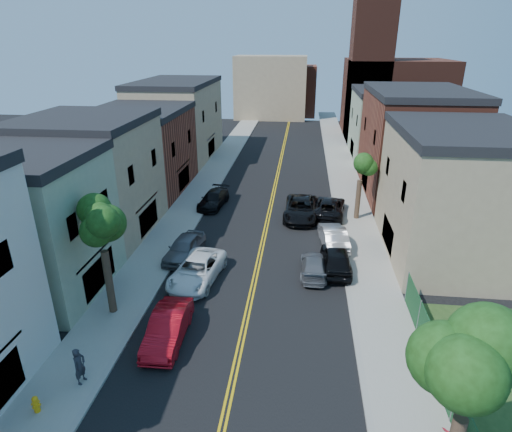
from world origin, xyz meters
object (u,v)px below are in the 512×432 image
(black_car_left, at_px, (214,199))
(pedestrian_left, at_px, (80,366))
(dark_car_right_far, at_px, (329,207))
(white_pickup, at_px, (197,270))
(black_car_right, at_px, (336,259))
(grey_car_right, at_px, (314,266))
(fire_hydrant, at_px, (36,404))
(silver_car_right, at_px, (333,236))
(black_suv_lane, at_px, (301,209))
(red_sedan, at_px, (168,327))
(grey_car_left, at_px, (184,248))
(pedestrian_right, at_px, (453,430))

(black_car_left, xyz_separation_m, pedestrian_left, (-1.47, -23.36, 0.35))
(dark_car_right_far, bearing_deg, white_pickup, 60.39)
(black_car_right, distance_m, dark_car_right_far, 10.08)
(grey_car_right, bearing_deg, fire_hydrant, 48.62)
(black_car_left, bearing_deg, black_car_right, -38.05)
(silver_car_right, bearing_deg, black_car_left, -40.41)
(dark_car_right_far, bearing_deg, black_suv_lane, 25.34)
(pedestrian_left, bearing_deg, black_suv_lane, -14.98)
(red_sedan, bearing_deg, silver_car_right, 51.47)
(dark_car_right_far, distance_m, black_suv_lane, 2.73)
(grey_car_right, bearing_deg, white_pickup, 13.32)
(red_sedan, xyz_separation_m, silver_car_right, (9.40, 12.38, 0.02))
(black_car_left, distance_m, fire_hydrant, 25.34)
(white_pickup, bearing_deg, grey_car_right, 20.03)
(grey_car_left, distance_m, dark_car_right_far, 14.56)
(pedestrian_right, bearing_deg, fire_hydrant, -3.80)
(silver_car_right, relative_size, fire_hydrant, 6.20)
(grey_car_left, bearing_deg, silver_car_right, 23.69)
(white_pickup, bearing_deg, dark_car_right_far, 61.07)
(pedestrian_right, xyz_separation_m, fire_hydrant, (-17.18, -0.16, -0.46))
(grey_car_right, relative_size, silver_car_right, 0.88)
(black_suv_lane, distance_m, fire_hydrant, 25.76)
(black_car_right, bearing_deg, fire_hydrant, 45.11)
(grey_car_right, bearing_deg, grey_car_left, -7.32)
(grey_car_right, relative_size, black_suv_lane, 0.71)
(pedestrian_right, bearing_deg, white_pickup, -45.80)
(pedestrian_left, height_order, fire_hydrant, pedestrian_left)
(white_pickup, distance_m, fire_hydrant, 12.33)
(red_sedan, relative_size, black_car_left, 0.98)
(grey_car_left, xyz_separation_m, black_car_right, (11.00, -0.55, 0.03))
(fire_hydrant, bearing_deg, dark_car_right_far, 60.67)
(dark_car_right_far, xyz_separation_m, black_suv_lane, (-2.59, -0.87, 0.07))
(white_pickup, distance_m, grey_car_right, 7.95)
(black_suv_lane, bearing_deg, silver_car_right, -62.89)
(black_suv_lane, height_order, pedestrian_right, pedestrian_right)
(grey_car_left, xyz_separation_m, dark_car_right_far, (11.00, 9.53, -0.03))
(pedestrian_right, bearing_deg, grey_car_right, -72.93)
(black_suv_lane, bearing_deg, grey_car_right, -82.04)
(silver_car_right, relative_size, pedestrian_left, 2.71)
(grey_car_right, bearing_deg, black_car_left, -50.79)
(white_pickup, relative_size, fire_hydrant, 7.05)
(red_sedan, height_order, black_car_left, red_sedan)
(grey_car_left, bearing_deg, grey_car_right, -0.37)
(grey_car_right, bearing_deg, pedestrian_left, 47.09)
(black_suv_lane, bearing_deg, dark_car_right_far, 20.55)
(red_sedan, xyz_separation_m, pedestrian_right, (13.00, -5.24, 0.22))
(black_car_left, distance_m, grey_car_right, 15.22)
(black_suv_lane, height_order, pedestrian_left, pedestrian_left)
(black_suv_lane, bearing_deg, pedestrian_right, -73.01)
(fire_hydrant, bearing_deg, black_suv_lane, 64.74)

